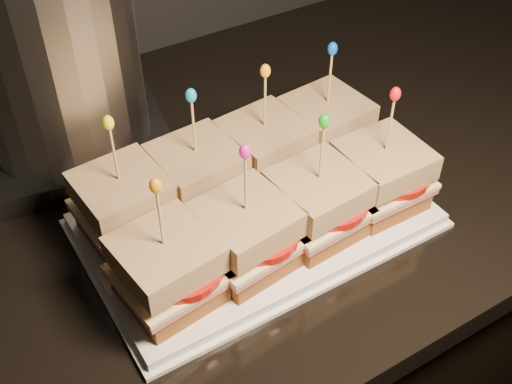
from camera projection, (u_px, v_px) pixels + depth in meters
cabinet at (352, 302)px, 1.27m from camera, size 2.32×0.66×0.86m
granite_slab at (381, 119)px, 0.97m from camera, size 2.36×0.70×0.04m
platter at (256, 220)px, 0.77m from camera, size 0.39×0.24×0.02m
platter_rim at (256, 224)px, 0.78m from camera, size 0.41×0.26×0.01m
sandwich_0_bread_bot at (127, 223)px, 0.74m from camera, size 0.10×0.10×0.03m
sandwich_0_ham at (125, 212)px, 0.73m from camera, size 0.11×0.10×0.01m
sandwich_0_cheese at (125, 208)px, 0.72m from camera, size 0.11×0.11×0.01m
sandwich_0_tomato at (136, 202)px, 0.72m from camera, size 0.09×0.09×0.01m
sandwich_0_bread_top at (121, 190)px, 0.70m from camera, size 0.10×0.10×0.03m
sandwich_0_pick at (115, 157)px, 0.67m from camera, size 0.00×0.00×0.09m
sandwich_0_frill at (108, 123)px, 0.64m from camera, size 0.01×0.01×0.02m
sandwich_1_bread_bot at (199, 194)px, 0.78m from camera, size 0.10×0.10×0.03m
sandwich_1_ham at (198, 184)px, 0.76m from camera, size 0.11×0.10×0.01m
sandwich_1_cheese at (198, 179)px, 0.76m from camera, size 0.11×0.10×0.01m
sandwich_1_tomato at (209, 174)px, 0.76m from camera, size 0.09×0.09×0.01m
sandwich_1_bread_top at (196, 161)px, 0.74m from camera, size 0.10×0.10×0.03m
sandwich_1_pick at (194, 130)px, 0.71m from camera, size 0.00×0.00×0.09m
sandwich_1_frill at (191, 95)px, 0.68m from camera, size 0.01×0.01×0.02m
sandwich_2_bread_bot at (264, 168)px, 0.81m from camera, size 0.10×0.10×0.03m
sandwich_2_ham at (264, 158)px, 0.80m from camera, size 0.11×0.11×0.01m
sandwich_2_cheese at (264, 153)px, 0.80m from camera, size 0.11×0.11×0.01m
sandwich_2_tomato at (275, 148)px, 0.79m from camera, size 0.09×0.09×0.01m
sandwich_2_bread_top at (265, 136)px, 0.78m from camera, size 0.10×0.10×0.03m
sandwich_2_pick at (265, 104)px, 0.75m from camera, size 0.00×0.00×0.09m
sandwich_2_frill at (265, 71)px, 0.72m from camera, size 0.01×0.01×0.02m
sandwich_3_bread_bot at (324, 144)px, 0.85m from camera, size 0.10×0.10×0.03m
sandwich_3_ham at (325, 134)px, 0.84m from camera, size 0.11×0.10×0.01m
sandwich_3_cheese at (325, 130)px, 0.83m from camera, size 0.11×0.11×0.01m
sandwich_3_tomato at (336, 125)px, 0.83m from camera, size 0.09×0.09×0.01m
sandwich_3_bread_top at (327, 112)px, 0.81m from camera, size 0.10×0.10×0.03m
sandwich_3_pick at (330, 81)px, 0.78m from camera, size 0.00×0.00×0.09m
sandwich_3_frill at (333, 49)px, 0.75m from camera, size 0.01×0.01×0.02m
sandwich_4_bread_bot at (170, 287)px, 0.67m from camera, size 0.10×0.10×0.03m
sandwich_4_ham at (168, 277)px, 0.66m from camera, size 0.11×0.11×0.01m
sandwich_4_cheese at (168, 272)px, 0.65m from camera, size 0.11×0.11×0.01m
sandwich_4_tomato at (180, 267)px, 0.65m from camera, size 0.09×0.09×0.01m
sandwich_4_bread_top at (165, 254)px, 0.63m from camera, size 0.10×0.10×0.03m
sandwich_4_pick at (161, 221)px, 0.60m from camera, size 0.00×0.00×0.09m
sandwich_4_frill at (156, 186)px, 0.57m from camera, size 0.01×0.01×0.02m
sandwich_5_bread_bot at (246, 252)px, 0.70m from camera, size 0.10×0.10×0.03m
sandwich_5_ham at (246, 242)px, 0.69m from camera, size 0.11×0.11×0.01m
sandwich_5_cheese at (246, 238)px, 0.69m from camera, size 0.11×0.11×0.01m
sandwich_5_tomato at (259, 232)px, 0.68m from camera, size 0.09×0.09×0.01m
sandwich_5_bread_top at (246, 219)px, 0.67m from camera, size 0.10×0.10×0.03m
sandwich_5_pick at (246, 187)px, 0.64m from camera, size 0.00×0.00×0.09m
sandwich_5_frill at (245, 152)px, 0.61m from camera, size 0.01×0.01×0.02m
sandwich_6_bread_bot at (316, 221)px, 0.74m from camera, size 0.10×0.10×0.03m
sandwich_6_ham at (317, 211)px, 0.73m from camera, size 0.11×0.10×0.01m
sandwich_6_cheese at (317, 206)px, 0.73m from camera, size 0.11×0.10×0.01m
sandwich_6_tomato at (329, 201)px, 0.72m from camera, size 0.09×0.09×0.01m
sandwich_6_bread_top at (319, 188)px, 0.71m from camera, size 0.10×0.10×0.03m
sandwich_6_pick at (321, 156)px, 0.68m from camera, size 0.00×0.00×0.09m
sandwich_6_frill at (324, 121)px, 0.65m from camera, size 0.01×0.01×0.02m
sandwich_7_bread_bot at (378, 193)px, 0.78m from camera, size 0.09×0.09×0.03m
sandwich_7_ham at (380, 182)px, 0.77m from camera, size 0.10×0.10×0.01m
sandwich_7_cheese at (381, 178)px, 0.76m from camera, size 0.10×0.10×0.01m
sandwich_7_tomato at (393, 172)px, 0.76m from camera, size 0.09×0.09×0.01m
sandwich_7_bread_top at (384, 160)px, 0.74m from camera, size 0.09×0.09×0.03m
sandwich_7_pick at (389, 128)px, 0.71m from camera, size 0.00×0.00×0.09m
sandwich_7_frill at (395, 94)px, 0.68m from camera, size 0.01×0.01×0.02m
appliance_base at (75, 144)px, 0.87m from camera, size 0.28×0.25×0.03m
appliance_body at (51, 44)px, 0.77m from camera, size 0.21×0.21×0.27m
appliance at (52, 48)px, 0.77m from camera, size 0.25×0.21×0.32m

